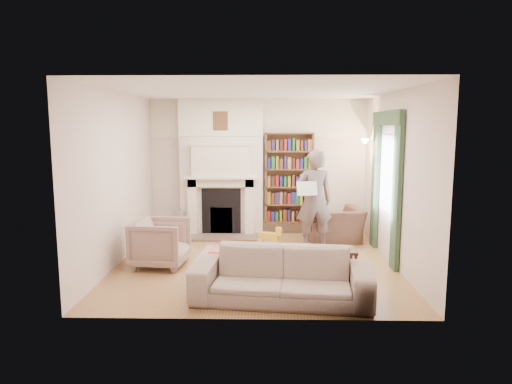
{
  "coord_description": "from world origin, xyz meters",
  "views": [
    {
      "loc": [
        0.16,
        -7.33,
        2.25
      ],
      "look_at": [
        0.0,
        0.25,
        1.15
      ],
      "focal_mm": 32.0,
      "sensor_mm": 36.0,
      "label": 1
    }
  ],
  "objects_px": {
    "paraffin_heater": "(180,225)",
    "armchair_left": "(161,243)",
    "bookcase": "(289,178)",
    "man_reading": "(314,200)",
    "sofa": "(282,275)",
    "armchair_reading": "(333,225)",
    "rocking_horse": "(269,239)",
    "coffee_table": "(331,263)"
  },
  "relations": [
    {
      "from": "armchair_left",
      "to": "coffee_table",
      "type": "relative_size",
      "value": 1.2
    },
    {
      "from": "armchair_reading",
      "to": "coffee_table",
      "type": "bearing_deg",
      "value": 70.96
    },
    {
      "from": "bookcase",
      "to": "sofa",
      "type": "relative_size",
      "value": 0.81
    },
    {
      "from": "sofa",
      "to": "rocking_horse",
      "type": "xyz_separation_m",
      "value": [
        -0.14,
        2.33,
        -0.11
      ]
    },
    {
      "from": "bookcase",
      "to": "armchair_left",
      "type": "bearing_deg",
      "value": -133.01
    },
    {
      "from": "bookcase",
      "to": "man_reading",
      "type": "relative_size",
      "value": 1.01
    },
    {
      "from": "sofa",
      "to": "paraffin_heater",
      "type": "relative_size",
      "value": 4.18
    },
    {
      "from": "bookcase",
      "to": "rocking_horse",
      "type": "bearing_deg",
      "value": -106.17
    },
    {
      "from": "sofa",
      "to": "coffee_table",
      "type": "distance_m",
      "value": 1.19
    },
    {
      "from": "armchair_reading",
      "to": "sofa",
      "type": "relative_size",
      "value": 0.45
    },
    {
      "from": "bookcase",
      "to": "sofa",
      "type": "distance_m",
      "value": 3.87
    },
    {
      "from": "man_reading",
      "to": "armchair_left",
      "type": "bearing_deg",
      "value": 13.41
    },
    {
      "from": "coffee_table",
      "to": "armchair_reading",
      "type": "bearing_deg",
      "value": 81.81
    },
    {
      "from": "armchair_left",
      "to": "bookcase",
      "type": "bearing_deg",
      "value": -38.11
    },
    {
      "from": "armchair_left",
      "to": "man_reading",
      "type": "bearing_deg",
      "value": -63.22
    },
    {
      "from": "rocking_horse",
      "to": "coffee_table",
      "type": "bearing_deg",
      "value": -35.9
    },
    {
      "from": "man_reading",
      "to": "paraffin_heater",
      "type": "bearing_deg",
      "value": -26.33
    },
    {
      "from": "armchair_reading",
      "to": "armchair_left",
      "type": "xyz_separation_m",
      "value": [
        -3.02,
        -1.63,
        0.05
      ]
    },
    {
      "from": "paraffin_heater",
      "to": "bookcase",
      "type": "bearing_deg",
      "value": 11.96
    },
    {
      "from": "armchair_left",
      "to": "sofa",
      "type": "bearing_deg",
      "value": -122.07
    },
    {
      "from": "armchair_reading",
      "to": "rocking_horse",
      "type": "height_order",
      "value": "armchair_reading"
    },
    {
      "from": "man_reading",
      "to": "paraffin_heater",
      "type": "relative_size",
      "value": 3.34
    },
    {
      "from": "bookcase",
      "to": "rocking_horse",
      "type": "distance_m",
      "value": 1.77
    },
    {
      "from": "rocking_horse",
      "to": "paraffin_heater",
      "type": "bearing_deg",
      "value": 173.11
    },
    {
      "from": "bookcase",
      "to": "armchair_left",
      "type": "xyz_separation_m",
      "value": [
        -2.18,
        -2.34,
        -0.79
      ]
    },
    {
      "from": "armchair_left",
      "to": "man_reading",
      "type": "relative_size",
      "value": 0.46
    },
    {
      "from": "armchair_reading",
      "to": "rocking_horse",
      "type": "relative_size",
      "value": 1.98
    },
    {
      "from": "bookcase",
      "to": "armchair_left",
      "type": "distance_m",
      "value": 3.29
    },
    {
      "from": "paraffin_heater",
      "to": "rocking_horse",
      "type": "xyz_separation_m",
      "value": [
        1.79,
        -0.97,
        -0.04
      ]
    },
    {
      "from": "armchair_left",
      "to": "paraffin_heater",
      "type": "distance_m",
      "value": 1.87
    },
    {
      "from": "paraffin_heater",
      "to": "armchair_left",
      "type": "bearing_deg",
      "value": -89.1
    },
    {
      "from": "rocking_horse",
      "to": "bookcase",
      "type": "bearing_deg",
      "value": 95.4
    },
    {
      "from": "armchair_left",
      "to": "sofa",
      "type": "xyz_separation_m",
      "value": [
        1.9,
        -1.43,
        -0.05
      ]
    },
    {
      "from": "man_reading",
      "to": "armchair_reading",
      "type": "bearing_deg",
      "value": -135.33
    },
    {
      "from": "coffee_table",
      "to": "paraffin_heater",
      "type": "relative_size",
      "value": 1.27
    },
    {
      "from": "man_reading",
      "to": "coffee_table",
      "type": "height_order",
      "value": "man_reading"
    },
    {
      "from": "paraffin_heater",
      "to": "armchair_reading",
      "type": "bearing_deg",
      "value": -4.46
    },
    {
      "from": "bookcase",
      "to": "man_reading",
      "type": "distance_m",
      "value": 1.39
    },
    {
      "from": "coffee_table",
      "to": "rocking_horse",
      "type": "height_order",
      "value": "rocking_horse"
    },
    {
      "from": "sofa",
      "to": "rocking_horse",
      "type": "distance_m",
      "value": 2.34
    },
    {
      "from": "bookcase",
      "to": "man_reading",
      "type": "xyz_separation_m",
      "value": [
        0.39,
        -1.31,
        -0.26
      ]
    },
    {
      "from": "man_reading",
      "to": "paraffin_heater",
      "type": "height_order",
      "value": "man_reading"
    }
  ]
}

